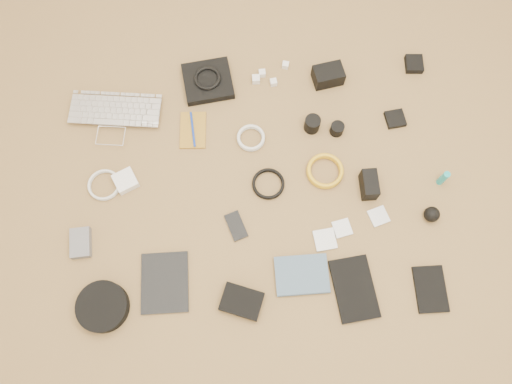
{
  "coord_description": "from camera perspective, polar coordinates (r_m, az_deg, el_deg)",
  "views": [
    {
      "loc": [
        -0.03,
        -0.61,
        1.79
      ],
      "look_at": [
        0.01,
        -0.02,
        0.02
      ],
      "focal_mm": 35.0,
      "sensor_mm": 36.0,
      "label": 1
    }
  ],
  "objects": [
    {
      "name": "notebook_black_b",
      "position": [
        1.9,
        19.31,
        -10.43
      ],
      "size": [
        0.11,
        0.17,
        0.01
      ],
      "primitive_type": "cube",
      "rotation": [
        0.0,
        0.0,
        -0.01
      ],
      "color": "black",
      "rests_on": "ground"
    },
    {
      "name": "headphone_pouch",
      "position": [
        2.08,
        -5.52,
        12.48
      ],
      "size": [
        0.21,
        0.2,
        0.03
      ],
      "primitive_type": "cube",
      "rotation": [
        0.0,
        0.0,
        0.12
      ],
      "color": "black",
      "rests_on": "ground"
    },
    {
      "name": "lens_pouch",
      "position": [
        2.21,
        17.61,
        13.78
      ],
      "size": [
        0.07,
        0.08,
        0.03
      ],
      "primitive_type": "cube",
      "rotation": [
        0.0,
        0.0,
        -0.07
      ],
      "color": "black",
      "rests_on": "ground"
    },
    {
      "name": "cable_black",
      "position": [
        1.89,
        1.41,
        0.88
      ],
      "size": [
        0.16,
        0.16,
        0.01
      ],
      "primitive_type": "torus",
      "rotation": [
        0.0,
        0.0,
        0.37
      ],
      "color": "black",
      "rests_on": "ground"
    },
    {
      "name": "headphone_case",
      "position": [
        1.85,
        -17.11,
        -12.42
      ],
      "size": [
        0.18,
        0.18,
        0.05
      ],
      "primitive_type": "cylinder",
      "rotation": [
        0.0,
        0.0,
        -0.03
      ],
      "color": "black",
      "rests_on": "ground"
    },
    {
      "name": "lens_a",
      "position": [
        1.97,
        6.44,
        7.73
      ],
      "size": [
        0.08,
        0.08,
        0.07
      ],
      "primitive_type": "cylinder",
      "rotation": [
        0.0,
        0.0,
        0.28
      ],
      "color": "black",
      "rests_on": "ground"
    },
    {
      "name": "battery_charger",
      "position": [
        1.93,
        -19.4,
        -5.51
      ],
      "size": [
        0.08,
        0.11,
        0.03
      ],
      "primitive_type": "cube",
      "rotation": [
        0.0,
        0.0,
        0.05
      ],
      "color": "#5E5E63",
      "rests_on": "ground"
    },
    {
      "name": "charger_c",
      "position": [
        2.12,
        3.39,
        14.28
      ],
      "size": [
        0.03,
        0.03,
        0.02
      ],
      "primitive_type": "cube",
      "rotation": [
        0.0,
        0.0,
        -0.27
      ],
      "color": "white",
      "rests_on": "ground"
    },
    {
      "name": "notebook_black_a",
      "position": [
        1.83,
        11.16,
        -10.79
      ],
      "size": [
        0.16,
        0.24,
        0.02
      ],
      "primitive_type": "cube",
      "rotation": [
        0.0,
        0.0,
        0.1
      ],
      "color": "black",
      "rests_on": "ground"
    },
    {
      "name": "phone",
      "position": [
        1.85,
        -2.29,
        -3.89
      ],
      "size": [
        0.09,
        0.12,
        0.01
      ],
      "primitive_type": "cube",
      "rotation": [
        0.0,
        0.0,
        0.32
      ],
      "color": "black",
      "rests_on": "ground"
    },
    {
      "name": "lens_cleaner",
      "position": [
        1.99,
        20.6,
        1.49
      ],
      "size": [
        0.03,
        0.03,
        0.09
      ],
      "primitive_type": "cylinder",
      "rotation": [
        0.0,
        0.0,
        0.13
      ],
      "color": "teal",
      "rests_on": "ground"
    },
    {
      "name": "notebook_olive",
      "position": [
        2.0,
        -7.21,
        7.03
      ],
      "size": [
        0.11,
        0.16,
        0.01
      ],
      "primitive_type": "cube",
      "rotation": [
        0.0,
        0.0,
        -0.06
      ],
      "color": "olive",
      "rests_on": "ground"
    },
    {
      "name": "power_brick",
      "position": [
        1.95,
        -14.68,
        1.23
      ],
      "size": [
        0.1,
        0.1,
        0.03
      ],
      "primitive_type": "cube",
      "rotation": [
        0.0,
        0.0,
        0.43
      ],
      "color": "white",
      "rests_on": "ground"
    },
    {
      "name": "dslr_camera",
      "position": [
        2.08,
        8.24,
        13.05
      ],
      "size": [
        0.13,
        0.1,
        0.07
      ],
      "primitive_type": "cube",
      "rotation": [
        0.0,
        0.0,
        0.17
      ],
      "color": "black",
      "rests_on": "ground"
    },
    {
      "name": "cable_white_b",
      "position": [
        1.98,
        -16.92,
        0.73
      ],
      "size": [
        0.15,
        0.15,
        0.01
      ],
      "primitive_type": "torus",
      "rotation": [
        0.0,
        0.0,
        0.23
      ],
      "color": "silver",
      "rests_on": "ground"
    },
    {
      "name": "charger_d",
      "position": [
        2.1,
        0.7,
        13.42
      ],
      "size": [
        0.03,
        0.03,
        0.02
      ],
      "primitive_type": "cube",
      "rotation": [
        0.0,
        0.0,
        0.03
      ],
      "color": "white",
      "rests_on": "ground"
    },
    {
      "name": "charger_a",
      "position": [
        2.08,
        0.0,
        12.76
      ],
      "size": [
        0.03,
        0.03,
        0.03
      ],
      "primitive_type": "cube",
      "rotation": [
        0.0,
        0.0,
        -0.02
      ],
      "color": "white",
      "rests_on": "ground"
    },
    {
      "name": "laptop",
      "position": [
        2.06,
        -15.94,
        7.71
      ],
      "size": [
        0.39,
        0.29,
        0.03
      ],
      "primitive_type": "imported",
      "rotation": [
        0.0,
        0.0,
        -0.13
      ],
      "color": "silver",
      "rests_on": "ground"
    },
    {
      "name": "tablet",
      "position": [
        1.84,
        -10.38,
        -10.14
      ],
      "size": [
        0.17,
        0.22,
        0.01
      ],
      "primitive_type": "cube",
      "rotation": [
        0.0,
        0.0,
        -0.01
      ],
      "color": "black",
      "rests_on": "ground"
    },
    {
      "name": "lens_b",
      "position": [
        1.99,
        9.24,
        7.13
      ],
      "size": [
        0.07,
        0.07,
        0.05
      ],
      "primitive_type": "cylinder",
      "rotation": [
        0.0,
        0.0,
        -0.31
      ],
      "color": "black",
      "rests_on": "ground"
    },
    {
      "name": "filter_case_right",
      "position": [
        1.91,
        13.83,
        -2.71
      ],
      "size": [
        0.08,
        0.08,
        0.01
      ],
      "primitive_type": "cube",
      "rotation": [
        0.0,
        0.0,
        0.3
      ],
      "color": "silver",
      "rests_on": "ground"
    },
    {
      "name": "headphones",
      "position": [
        2.06,
        -5.58,
        12.82
      ],
      "size": [
        0.12,
        0.12,
        0.01
      ],
      "primitive_type": "torus",
      "rotation": [
        0.0,
        0.0,
        0.08
      ],
      "color": "black",
      "rests_on": "headphone_pouch"
    },
    {
      "name": "cable_white_a",
      "position": [
        1.96,
        -0.58,
        6.12
      ],
      "size": [
        0.13,
        0.13,
        0.01
      ],
      "primitive_type": "torus",
      "rotation": [
        0.0,
        0.0,
        0.22
      ],
      "color": "silver",
      "rests_on": "ground"
    },
    {
      "name": "drive_case",
      "position": [
        1.79,
        -1.65,
        -12.4
      ],
      "size": [
        0.17,
        0.14,
        0.04
      ],
      "primitive_type": "cube",
      "rotation": [
        0.0,
        0.0,
        -0.36
      ],
      "color": "black",
      "rests_on": "ground"
    },
    {
      "name": "filter_case_left",
      "position": [
        1.85,
        7.88,
        -5.42
      ],
      "size": [
        0.09,
        0.09,
        0.01
      ],
      "primitive_type": "cube",
      "rotation": [
        0.0,
        0.0,
        0.11
      ],
      "color": "silver",
      "rests_on": "ground"
    },
    {
      "name": "charger_b",
      "position": [
        2.07,
        2.01,
        12.42
      ],
      "size": [
        0.03,
        0.03,
        0.02
      ],
      "primitive_type": "cube",
      "rotation": [
        0.0,
        0.0,
        0.13
      ],
      "color": "white",
      "rests_on": "ground"
    },
    {
      "name": "flash",
      "position": [
        1.91,
        12.8,
        0.82
      ],
      "size": [
        0.06,
        0.1,
        0.08
      ],
      "primitive_type": "cube",
      "rotation": [
        0.0,
        0.0,
        -0.0
      ],
      "color": "black",
      "rests_on": "ground"
    },
    {
      "name": "card_reader",
      "position": [
        2.07,
        15.62,
        8.05
      ],
      "size": [
        0.08,
        0.08,
        0.02
      ],
      "primitive_type": "cube",
      "rotation": [
        0.0,
        0.0,
        0.12
      ],
      "color": "black",
      "rests_on": "ground"
    },
    {
      "name": "paperback",
      "position": [
        1.8,
        5.49,
        -11.64
      ],
      "size": [
        0.19,
        0.14,
        0.02
      ],
      "primitive_type": "imported",
      "rotation": [
        0.0,
        0.0,
        1.57
      ],
      "color": "#435A71",
      "rests_on": "ground"
    },
    {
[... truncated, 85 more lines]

